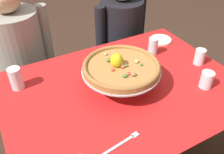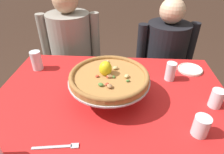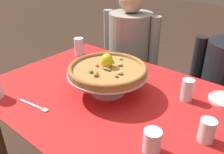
# 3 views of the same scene
# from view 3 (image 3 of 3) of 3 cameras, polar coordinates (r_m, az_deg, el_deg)

# --- Properties ---
(dining_table) EXTENTS (1.29, 0.95, 0.75)m
(dining_table) POSITION_cam_3_polar(r_m,az_deg,el_deg) (1.33, -1.07, -7.75)
(dining_table) COLOR brown
(dining_table) RESTS_ON ground
(pizza_stand) EXTENTS (0.42, 0.42, 0.12)m
(pizza_stand) POSITION_cam_3_polar(r_m,az_deg,el_deg) (1.24, -1.05, -0.19)
(pizza_stand) COLOR #B7B7C1
(pizza_stand) RESTS_ON dining_table
(pizza) EXTENTS (0.41, 0.41, 0.09)m
(pizza) POSITION_cam_3_polar(r_m,az_deg,el_deg) (1.22, -1.08, 1.97)
(pizza) COLOR #AD753D
(pizza) RESTS_ON pizza_stand
(water_glass_side_right) EXTENTS (0.06, 0.06, 0.10)m
(water_glass_side_right) POSITION_cam_3_polar(r_m,az_deg,el_deg) (1.02, 21.73, -12.08)
(water_glass_side_right) COLOR white
(water_glass_side_right) RESTS_ON dining_table
(water_glass_front_right) EXTENTS (0.07, 0.07, 0.09)m
(water_glass_front_right) POSITION_cam_3_polar(r_m,az_deg,el_deg) (0.92, 9.55, -15.22)
(water_glass_front_right) COLOR silver
(water_glass_front_right) RESTS_ON dining_table
(water_glass_back_right) EXTENTS (0.06, 0.06, 0.11)m
(water_glass_back_right) POSITION_cam_3_polar(r_m,az_deg,el_deg) (1.25, 17.53, -3.28)
(water_glass_back_right) COLOR white
(water_glass_back_right) RESTS_ON dining_table
(water_glass_back_left) EXTENTS (0.07, 0.07, 0.13)m
(water_glass_back_left) POSITION_cam_3_polar(r_m,az_deg,el_deg) (1.75, -7.88, 6.92)
(water_glass_back_left) COLOR white
(water_glass_back_left) RESTS_ON dining_table
(dinner_fork) EXTENTS (0.19, 0.04, 0.01)m
(dinner_fork) POSITION_cam_3_polar(r_m,az_deg,el_deg) (1.22, -18.00, -6.61)
(dinner_fork) COLOR #B7B7C1
(dinner_fork) RESTS_ON dining_table
(diner_left) EXTENTS (0.52, 0.41, 1.19)m
(diner_left) POSITION_cam_3_polar(r_m,az_deg,el_deg) (2.13, 4.22, 4.59)
(diner_left) COLOR maroon
(diner_left) RESTS_ON ground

